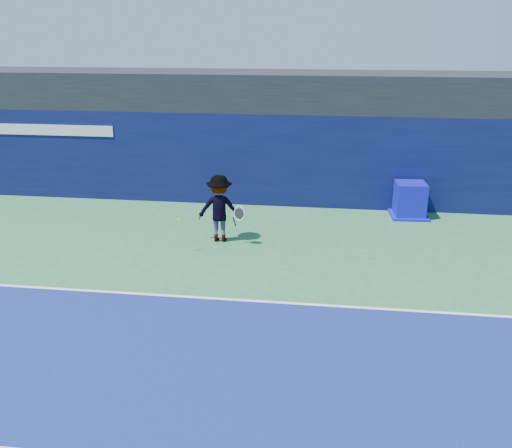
% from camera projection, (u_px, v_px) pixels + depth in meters
% --- Properties ---
extents(ground, '(80.00, 80.00, 0.00)m').
position_uv_depth(ground, '(174.00, 378.00, 9.55)').
color(ground, '#326F40').
rests_on(ground, ground).
extents(baseline, '(24.00, 0.10, 0.01)m').
position_uv_depth(baseline, '(212.00, 298.00, 12.36)').
color(baseline, white).
rests_on(baseline, ground).
extents(stadium_band, '(36.00, 3.00, 1.20)m').
position_uv_depth(stadium_band, '(262.00, 90.00, 19.16)').
color(stadium_band, black).
rests_on(stadium_band, back_wall_assembly).
extents(back_wall_assembly, '(36.00, 1.03, 3.00)m').
position_uv_depth(back_wall_assembly, '(258.00, 158.00, 18.91)').
color(back_wall_assembly, '#0B103E').
rests_on(back_wall_assembly, ground).
extents(equipment_cart, '(1.20, 1.20, 1.08)m').
position_uv_depth(equipment_cart, '(410.00, 201.00, 17.66)').
color(equipment_cart, '#0F0CAC').
rests_on(equipment_cart, ground).
extents(tennis_player, '(1.38, 0.78, 1.85)m').
position_uv_depth(tennis_player, '(220.00, 208.00, 15.49)').
color(tennis_player, white).
rests_on(tennis_player, ground).
extents(tennis_ball, '(0.06, 0.06, 0.06)m').
position_uv_depth(tennis_ball, '(179.00, 219.00, 14.59)').
color(tennis_ball, yellow).
rests_on(tennis_ball, ground).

